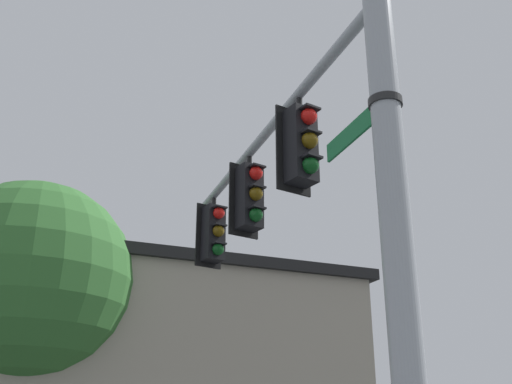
{
  "coord_description": "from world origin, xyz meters",
  "views": [
    {
      "loc": [
        4.16,
        3.88,
        2.18
      ],
      "look_at": [
        -0.88,
        -3.64,
        5.76
      ],
      "focal_mm": 44.34,
      "sensor_mm": 36.0,
      "label": 1
    }
  ],
  "objects_px": {
    "traffic_light_mid_outer": "(214,233)",
    "street_name_sign": "(369,118)",
    "traffic_light_nearest_pole": "(302,145)",
    "traffic_light_mid_inner": "(250,197)"
  },
  "relations": [
    {
      "from": "street_name_sign",
      "to": "traffic_light_mid_inner",
      "type": "bearing_deg",
      "value": -103.67
    },
    {
      "from": "traffic_light_mid_outer",
      "to": "street_name_sign",
      "type": "height_order",
      "value": "traffic_light_mid_outer"
    },
    {
      "from": "traffic_light_mid_inner",
      "to": "traffic_light_mid_outer",
      "type": "bearing_deg",
      "value": -103.59
    },
    {
      "from": "traffic_light_nearest_pole",
      "to": "traffic_light_mid_inner",
      "type": "relative_size",
      "value": 1.0
    },
    {
      "from": "traffic_light_mid_inner",
      "to": "traffic_light_mid_outer",
      "type": "distance_m",
      "value": 2.0
    },
    {
      "from": "traffic_light_mid_inner",
      "to": "street_name_sign",
      "type": "height_order",
      "value": "traffic_light_mid_inner"
    },
    {
      "from": "traffic_light_nearest_pole",
      "to": "street_name_sign",
      "type": "height_order",
      "value": "traffic_light_nearest_pole"
    },
    {
      "from": "traffic_light_nearest_pole",
      "to": "street_name_sign",
      "type": "relative_size",
      "value": 0.92
    },
    {
      "from": "traffic_light_nearest_pole",
      "to": "traffic_light_mid_outer",
      "type": "height_order",
      "value": "same"
    },
    {
      "from": "traffic_light_nearest_pole",
      "to": "traffic_light_mid_outer",
      "type": "xyz_separation_m",
      "value": [
        -0.94,
        -3.89,
        0.0
      ]
    }
  ]
}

